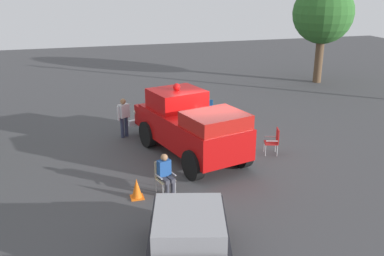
{
  "coord_description": "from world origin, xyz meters",
  "views": [
    {
      "loc": [
        4.85,
        14.12,
        6.34
      ],
      "look_at": [
        0.68,
        -0.34,
        1.12
      ],
      "focal_mm": 40.22,
      "sensor_mm": 36.0,
      "label": 1
    }
  ],
  "objects_px": {
    "lawn_chair_by_car": "(207,109)",
    "classic_hot_rod": "(189,250)",
    "lawn_chair_spare": "(274,139)",
    "traffic_cone": "(137,189)",
    "lawn_chair_near_truck": "(164,174)",
    "oak_tree_left": "(323,14)",
    "vintage_fire_truck": "(189,124)",
    "spectator_standing": "(124,115)",
    "spectator_seated": "(166,173)"
  },
  "relations": [
    {
      "from": "vintage_fire_truck",
      "to": "lawn_chair_spare",
      "type": "relative_size",
      "value": 6.18
    },
    {
      "from": "lawn_chair_spare",
      "to": "spectator_standing",
      "type": "distance_m",
      "value": 6.29
    },
    {
      "from": "lawn_chair_by_car",
      "to": "spectator_standing",
      "type": "height_order",
      "value": "spectator_standing"
    },
    {
      "from": "lawn_chair_by_car",
      "to": "traffic_cone",
      "type": "bearing_deg",
      "value": 56.26
    },
    {
      "from": "lawn_chair_spare",
      "to": "spectator_seated",
      "type": "bearing_deg",
      "value": 22.89
    },
    {
      "from": "lawn_chair_by_car",
      "to": "spectator_seated",
      "type": "distance_m",
      "value": 7.39
    },
    {
      "from": "spectator_seated",
      "to": "spectator_standing",
      "type": "xyz_separation_m",
      "value": [
        0.56,
        -5.46,
        0.27
      ]
    },
    {
      "from": "lawn_chair_near_truck",
      "to": "lawn_chair_by_car",
      "type": "distance_m",
      "value": 7.29
    },
    {
      "from": "vintage_fire_truck",
      "to": "traffic_cone",
      "type": "relative_size",
      "value": 9.93
    },
    {
      "from": "lawn_chair_spare",
      "to": "lawn_chair_near_truck",
      "type": "bearing_deg",
      "value": 21.4
    },
    {
      "from": "vintage_fire_truck",
      "to": "lawn_chair_near_truck",
      "type": "height_order",
      "value": "vintage_fire_truck"
    },
    {
      "from": "oak_tree_left",
      "to": "spectator_seated",
      "type": "bearing_deg",
      "value": 43.72
    },
    {
      "from": "lawn_chair_spare",
      "to": "oak_tree_left",
      "type": "height_order",
      "value": "oak_tree_left"
    },
    {
      "from": "classic_hot_rod",
      "to": "lawn_chair_by_car",
      "type": "distance_m",
      "value": 11.33
    },
    {
      "from": "lawn_chair_near_truck",
      "to": "spectator_standing",
      "type": "height_order",
      "value": "spectator_standing"
    },
    {
      "from": "spectator_standing",
      "to": "spectator_seated",
      "type": "bearing_deg",
      "value": 95.83
    },
    {
      "from": "oak_tree_left",
      "to": "lawn_chair_by_car",
      "type": "bearing_deg",
      "value": 31.61
    },
    {
      "from": "vintage_fire_truck",
      "to": "spectator_standing",
      "type": "relative_size",
      "value": 3.76
    },
    {
      "from": "vintage_fire_truck",
      "to": "spectator_standing",
      "type": "distance_m",
      "value": 3.35
    },
    {
      "from": "lawn_chair_by_car",
      "to": "lawn_chair_spare",
      "type": "relative_size",
      "value": 1.0
    },
    {
      "from": "spectator_seated",
      "to": "oak_tree_left",
      "type": "height_order",
      "value": "oak_tree_left"
    },
    {
      "from": "spectator_standing",
      "to": "oak_tree_left",
      "type": "xyz_separation_m",
      "value": [
        -13.42,
        -6.84,
        3.35
      ]
    },
    {
      "from": "lawn_chair_by_car",
      "to": "traffic_cone",
      "type": "height_order",
      "value": "lawn_chair_by_car"
    },
    {
      "from": "spectator_standing",
      "to": "oak_tree_left",
      "type": "distance_m",
      "value": 15.43
    },
    {
      "from": "vintage_fire_truck",
      "to": "oak_tree_left",
      "type": "height_order",
      "value": "oak_tree_left"
    },
    {
      "from": "lawn_chair_by_car",
      "to": "lawn_chair_spare",
      "type": "bearing_deg",
      "value": 104.71
    },
    {
      "from": "classic_hot_rod",
      "to": "lawn_chair_spare",
      "type": "xyz_separation_m",
      "value": [
        -5.08,
        -6.09,
        -0.16
      ]
    },
    {
      "from": "lawn_chair_near_truck",
      "to": "oak_tree_left",
      "type": "relative_size",
      "value": 0.16
    },
    {
      "from": "vintage_fire_truck",
      "to": "traffic_cone",
      "type": "xyz_separation_m",
      "value": [
        2.48,
        2.94,
        -0.89
      ]
    },
    {
      "from": "lawn_chair_near_truck",
      "to": "spectator_standing",
      "type": "relative_size",
      "value": 0.61
    },
    {
      "from": "oak_tree_left",
      "to": "lawn_chair_spare",
      "type": "bearing_deg",
      "value": 51.58
    },
    {
      "from": "lawn_chair_spare",
      "to": "oak_tree_left",
      "type": "xyz_separation_m",
      "value": [
        -8.19,
        -10.33,
        3.73
      ]
    },
    {
      "from": "lawn_chair_spare",
      "to": "traffic_cone",
      "type": "height_order",
      "value": "lawn_chair_spare"
    },
    {
      "from": "vintage_fire_truck",
      "to": "lawn_chair_near_truck",
      "type": "distance_m",
      "value": 3.23
    },
    {
      "from": "classic_hot_rod",
      "to": "oak_tree_left",
      "type": "distance_m",
      "value": 21.41
    },
    {
      "from": "lawn_chair_near_truck",
      "to": "traffic_cone",
      "type": "relative_size",
      "value": 1.61
    },
    {
      "from": "spectator_seated",
      "to": "oak_tree_left",
      "type": "bearing_deg",
      "value": -136.28
    },
    {
      "from": "vintage_fire_truck",
      "to": "lawn_chair_by_car",
      "type": "distance_m",
      "value": 4.17
    },
    {
      "from": "lawn_chair_near_truck",
      "to": "lawn_chair_by_car",
      "type": "xyz_separation_m",
      "value": [
        -3.51,
        -6.39,
        0.0
      ]
    },
    {
      "from": "vintage_fire_truck",
      "to": "classic_hot_rod",
      "type": "xyz_separation_m",
      "value": [
        1.96,
        6.99,
        -0.45
      ]
    },
    {
      "from": "oak_tree_left",
      "to": "traffic_cone",
      "type": "distance_m",
      "value": 18.95
    },
    {
      "from": "oak_tree_left",
      "to": "traffic_cone",
      "type": "xyz_separation_m",
      "value": [
        13.79,
        12.37,
        -4.01
      ]
    },
    {
      "from": "lawn_chair_by_car",
      "to": "classic_hot_rod",
      "type": "bearing_deg",
      "value": 69.94
    },
    {
      "from": "lawn_chair_near_truck",
      "to": "lawn_chair_spare",
      "type": "bearing_deg",
      "value": -158.6
    },
    {
      "from": "spectator_seated",
      "to": "traffic_cone",
      "type": "height_order",
      "value": "spectator_seated"
    },
    {
      "from": "lawn_chair_by_car",
      "to": "spectator_standing",
      "type": "xyz_separation_m",
      "value": [
        4.03,
        1.06,
        0.37
      ]
    },
    {
      "from": "classic_hot_rod",
      "to": "spectator_seated",
      "type": "bearing_deg",
      "value": -95.73
    },
    {
      "from": "lawn_chair_by_car",
      "to": "lawn_chair_near_truck",
      "type": "bearing_deg",
      "value": 61.23
    },
    {
      "from": "lawn_chair_near_truck",
      "to": "vintage_fire_truck",
      "type": "bearing_deg",
      "value": -120.05
    },
    {
      "from": "vintage_fire_truck",
      "to": "oak_tree_left",
      "type": "distance_m",
      "value": 15.05
    }
  ]
}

